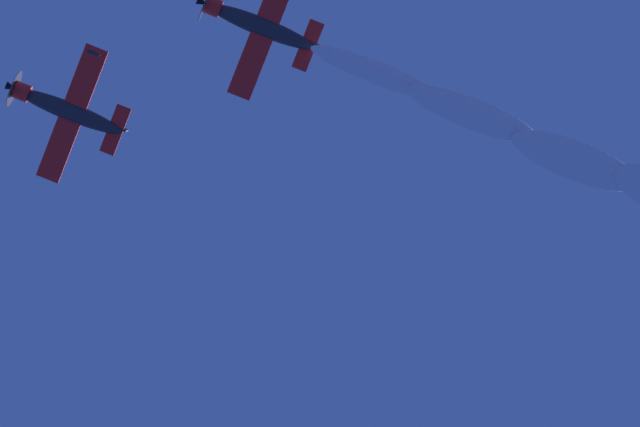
{
  "coord_description": "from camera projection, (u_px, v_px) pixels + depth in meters",
  "views": [
    {
      "loc": [
        26.17,
        10.88,
        1.49
      ],
      "look_at": [
        2.87,
        17.5,
        84.2
      ],
      "focal_mm": 83.63,
      "sensor_mm": 36.0,
      "label": 1
    }
  ],
  "objects": [
    {
      "name": "airplane_lead",
      "position": [
        66.0,
        110.0,
        86.37
      ],
      "size": [
        8.27,
        7.45,
        2.58
      ],
      "color": "#232328"
    },
    {
      "name": "airplane_left_wingman",
      "position": [
        258.0,
        25.0,
        84.75
      ],
      "size": [
        8.17,
        7.43,
        2.76
      ],
      "color": "#232328"
    }
  ]
}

